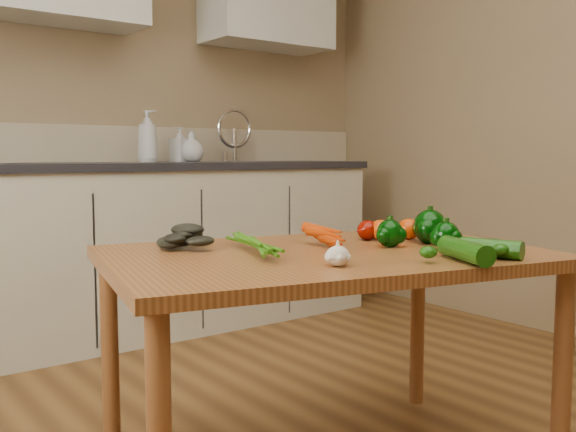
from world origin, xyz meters
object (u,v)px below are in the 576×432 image
(tomato_a, at_px, (368,230))
(pepper_b, at_px, (430,227))
(carrot_bunch, at_px, (304,239))
(zucchini_b, at_px, (465,251))
(garlic_bulb, at_px, (338,256))
(table, at_px, (326,276))
(pepper_c, at_px, (446,236))
(zucchini_a, at_px, (491,248))
(soap_bottle_b, at_px, (180,144))
(pepper_a, at_px, (390,233))
(soap_bottle_c, at_px, (192,146))
(tomato_b, at_px, (381,230))
(soap_bottle_a, at_px, (147,136))
(leafy_greens, at_px, (176,235))
(tomato_c, at_px, (409,229))

(tomato_a, bearing_deg, pepper_b, -58.32)
(carrot_bunch, bearing_deg, zucchini_b, -51.63)
(garlic_bulb, relative_size, tomato_a, 0.86)
(table, xyz_separation_m, pepper_c, (0.30, -0.19, 0.11))
(garlic_bulb, xyz_separation_m, zucchini_a, (0.42, -0.15, 0.00))
(soap_bottle_b, bearing_deg, pepper_a, -29.31)
(pepper_c, relative_size, tomato_a, 1.15)
(zucchini_b, bearing_deg, pepper_b, 55.35)
(soap_bottle_c, relative_size, tomato_b, 2.35)
(soap_bottle_a, distance_m, leafy_greens, 1.68)
(pepper_a, bearing_deg, tomato_c, 25.11)
(soap_bottle_a, height_order, zucchini_b, soap_bottle_a)
(carrot_bunch, bearing_deg, table, -55.33)
(tomato_c, bearing_deg, pepper_b, -97.23)
(leafy_greens, bearing_deg, zucchini_b, -51.56)
(leafy_greens, relative_size, zucchini_b, 0.85)
(soap_bottle_a, bearing_deg, table, -148.76)
(pepper_c, bearing_deg, soap_bottle_a, 90.29)
(soap_bottle_a, bearing_deg, carrot_bunch, -149.96)
(soap_bottle_b, xyz_separation_m, soap_bottle_c, (0.05, -0.05, -0.01))
(pepper_b, bearing_deg, table, 169.81)
(pepper_a, bearing_deg, zucchini_a, -77.97)
(tomato_c, distance_m, zucchini_b, 0.44)
(pepper_c, bearing_deg, table, 147.57)
(tomato_c, bearing_deg, tomato_a, 149.36)
(carrot_bunch, bearing_deg, garlic_bulb, -99.04)
(zucchini_a, bearing_deg, tomato_c, 75.13)
(table, xyz_separation_m, pepper_a, (0.21, -0.05, 0.11))
(soap_bottle_a, relative_size, pepper_c, 3.42)
(garlic_bulb, bearing_deg, soap_bottle_b, 72.55)
(zucchini_b, bearing_deg, tomato_a, 78.44)
(pepper_b, height_order, zucchini_a, pepper_b)
(leafy_greens, xyz_separation_m, pepper_a, (0.55, -0.33, -0.00))
(table, distance_m, soap_bottle_c, 1.96)
(garlic_bulb, xyz_separation_m, pepper_a, (0.35, 0.16, 0.02))
(soap_bottle_a, distance_m, pepper_a, 1.89)
(carrot_bunch, distance_m, pepper_b, 0.42)
(pepper_a, distance_m, tomato_a, 0.16)
(garlic_bulb, height_order, tomato_a, tomato_a)
(soap_bottle_b, bearing_deg, carrot_bunch, -37.01)
(tomato_c, bearing_deg, pepper_a, -154.89)
(table, distance_m, pepper_a, 0.25)
(pepper_b, bearing_deg, soap_bottle_c, 84.08)
(table, relative_size, soap_bottle_c, 8.03)
(leafy_greens, bearing_deg, pepper_b, -26.41)
(table, distance_m, soap_bottle_b, 2.00)
(tomato_b, relative_size, zucchini_a, 0.44)
(tomato_a, relative_size, zucchini_a, 0.42)
(tomato_b, relative_size, zucchini_b, 0.35)
(soap_bottle_a, height_order, carrot_bunch, soap_bottle_a)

